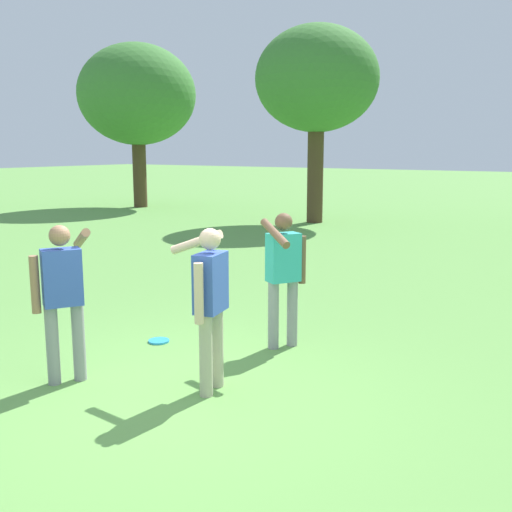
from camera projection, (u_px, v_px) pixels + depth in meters
The scene contains 7 objects.
ground_plane at pixel (177, 395), 5.92m from camera, with size 120.00×120.00×0.00m, color #609947.
person_thrower at pixel (63, 291), 6.11m from camera, with size 0.56×0.82×1.64m.
person_catcher at pixel (284, 270), 7.19m from camera, with size 0.56×0.82×1.64m.
person_bystander at pixel (210, 297), 5.87m from camera, with size 0.76×0.60×1.64m.
frisbee at pixel (159, 341), 7.55m from camera, with size 0.26×0.26×0.03m, color #2D9EDB.
tree_tall_left at pixel (137, 95), 23.86m from camera, with size 4.64×4.64×6.43m.
tree_broad_center at pixel (317, 80), 18.79m from camera, with size 3.86×3.86×6.15m.
Camera 1 is at (3.69, -4.26, 2.40)m, focal length 42.35 mm.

